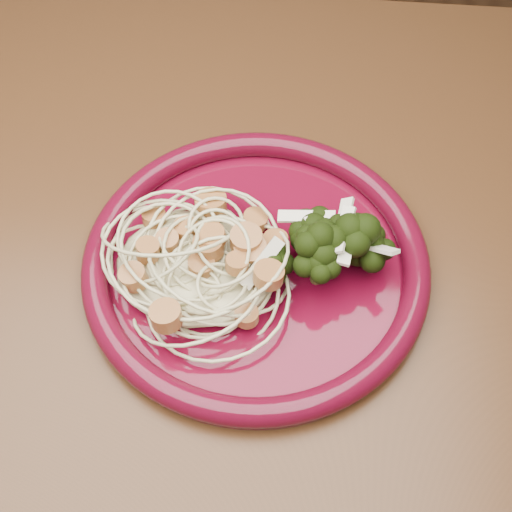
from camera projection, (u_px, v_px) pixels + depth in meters
name	position (u px, v px, depth m)	size (l,w,h in m)	color
dining_table	(353.00, 368.00, 0.64)	(1.20, 0.80, 0.75)	#472814
dinner_plate	(256.00, 263.00, 0.57)	(0.32, 0.32, 0.02)	#4F0618
spaghetti_pile	(197.00, 259.00, 0.56)	(0.13, 0.11, 0.03)	beige
scallop_cluster	(194.00, 231.00, 0.53)	(0.13, 0.13, 0.04)	#B0743F
broccoli_pile	(329.00, 242.00, 0.56)	(0.09, 0.15, 0.05)	black
onion_garnish	(332.00, 217.00, 0.53)	(0.06, 0.10, 0.05)	beige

